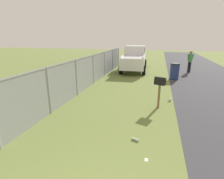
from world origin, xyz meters
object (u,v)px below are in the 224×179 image
at_px(mailbox, 160,84).
at_px(trash_bin, 175,71).
at_px(pickup_truck, 135,57).
at_px(pedestrian, 190,60).

height_order(mailbox, trash_bin, mailbox).
distance_m(pickup_truck, trash_bin, 4.38).
xyz_separation_m(pickup_truck, pedestrian, (0.02, -4.56, -0.08)).
height_order(trash_bin, pedestrian, pedestrian).
bearing_deg(mailbox, pedestrian, 4.79).
xyz_separation_m(mailbox, pedestrian, (8.51, -2.36, -0.01)).
distance_m(mailbox, pickup_truck, 8.77).
relative_size(pickup_truck, trash_bin, 4.95).
relative_size(mailbox, pedestrian, 0.75).
xyz_separation_m(trash_bin, pedestrian, (2.97, -1.37, 0.46)).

